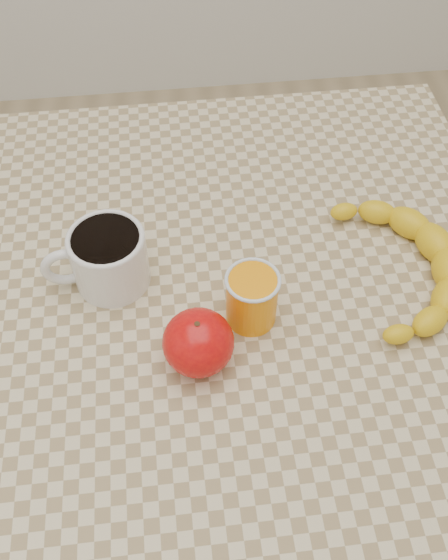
{
  "coord_description": "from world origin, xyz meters",
  "views": [
    {
      "loc": [
        -0.06,
        -0.48,
        1.39
      ],
      "look_at": [
        0.0,
        0.0,
        0.77
      ],
      "focal_mm": 40.0,
      "sensor_mm": 36.0,
      "label": 1
    }
  ],
  "objects": [
    {
      "name": "apple",
      "position": [
        -0.04,
        -0.1,
        0.79
      ],
      "size": [
        0.09,
        0.09,
        0.08
      ],
      "color": "#A9050A",
      "rests_on": "table"
    },
    {
      "name": "ground",
      "position": [
        0.0,
        0.0,
        0.0
      ],
      "size": [
        3.0,
        3.0,
        0.0
      ],
      "primitive_type": "plane",
      "color": "tan",
      "rests_on": "ground"
    },
    {
      "name": "banana",
      "position": [
        0.23,
        -0.0,
        0.77
      ],
      "size": [
        0.24,
        0.31,
        0.04
      ],
      "primitive_type": null,
      "rotation": [
        0.0,
        0.0,
        -0.09
      ],
      "color": "yellow",
      "rests_on": "table"
    },
    {
      "name": "table",
      "position": [
        0.0,
        0.0,
        0.66
      ],
      "size": [
        0.8,
        0.8,
        0.75
      ],
      "color": "beige",
      "rests_on": "ground"
    },
    {
      "name": "coffee_mug",
      "position": [
        -0.14,
        0.03,
        0.79
      ],
      "size": [
        0.14,
        0.11,
        0.08
      ],
      "color": "silver",
      "rests_on": "table"
    },
    {
      "name": "orange_juice_glass",
      "position": [
        0.03,
        -0.05,
        0.79
      ],
      "size": [
        0.07,
        0.07,
        0.08
      ],
      "color": "orange",
      "rests_on": "table"
    }
  ]
}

